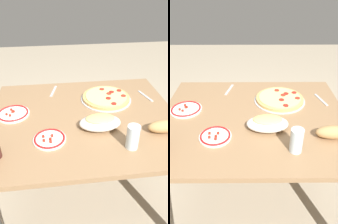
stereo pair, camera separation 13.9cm
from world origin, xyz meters
TOP-DOWN VIEW (x-y plane):
  - ground_plane at (0.00, 0.00)m, footprint 8.00×8.00m
  - dining_table at (0.00, 0.00)m, footprint 1.18×0.99m
  - pepperoni_pizza at (-0.18, -0.19)m, footprint 0.35×0.35m
  - baked_pasta_dish at (-0.08, 0.13)m, footprint 0.24×0.15m
  - water_glass at (-0.21, 0.32)m, footprint 0.07×0.07m
  - side_plate_near at (0.21, 0.21)m, footprint 0.18×0.18m
  - side_plate_far at (0.44, -0.07)m, footprint 0.20×0.20m
  - bread_loaf at (-0.43, 0.21)m, footprint 0.19×0.08m
  - fork_left at (0.19, -0.36)m, footprint 0.06×0.17m
  - fork_right at (-0.47, -0.20)m, footprint 0.06×0.17m

SIDE VIEW (x-z plane):
  - ground_plane at x=0.00m, z-range 0.00..0.00m
  - dining_table at x=0.00m, z-range 0.24..0.95m
  - fork_left at x=0.19m, z-range 0.71..0.71m
  - fork_right at x=-0.47m, z-range 0.71..0.71m
  - side_plate_far at x=0.44m, z-range 0.70..0.73m
  - side_plate_near at x=0.21m, z-range 0.70..0.73m
  - pepperoni_pizza at x=-0.18m, z-range 0.70..0.74m
  - bread_loaf at x=-0.43m, z-range 0.71..0.78m
  - baked_pasta_dish at x=-0.08m, z-range 0.71..0.79m
  - water_glass at x=-0.21m, z-range 0.71..0.84m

